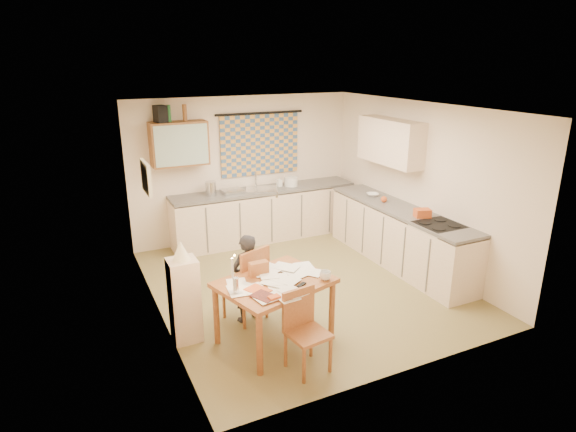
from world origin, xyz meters
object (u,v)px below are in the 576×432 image
person (247,278)px  counter_right (398,237)px  stove (436,255)px  chair_far (246,296)px  dining_table (275,310)px  shelf_stand (185,300)px  counter_back (265,214)px

person → counter_right: bearing=-179.8°
stove → chair_far: 2.77m
chair_far → stove: bearing=153.0°
dining_table → counter_right: bearing=7.5°
shelf_stand → dining_table: bearing=-26.5°
counter_right → dining_table: counter_right is taller
counter_right → stove: same height
counter_back → shelf_stand: bearing=-128.7°
dining_table → shelf_stand: (-0.91, 0.45, 0.12)m
chair_far → dining_table: bearing=80.4°
stove → dining_table: stove is taller
stove → shelf_stand: (-3.54, 0.15, 0.04)m
dining_table → stove: bearing=-9.6°
dining_table → counter_back: bearing=52.7°
person → shelf_stand: size_ratio=1.13×
counter_back → shelf_stand: shelf_stand is taller
dining_table → shelf_stand: shelf_stand is taller
counter_back → counter_right: (1.44, -1.93, -0.00)m
counter_back → dining_table: bearing=-111.1°
counter_back → chair_far: (-1.31, -2.48, -0.15)m
counter_right → person: size_ratio=2.63×
counter_right → person: bearing=-167.8°
chair_far → person: person is taller
person → shelf_stand: person is taller
stove → dining_table: 2.65m
person → chair_far: bearing=-102.1°
counter_back → stove: size_ratio=3.59×
counter_back → stove: 3.13m
counter_right → shelf_stand: shelf_stand is taller
stove → counter_back: bearing=117.4°
counter_back → chair_far: size_ratio=3.40×
counter_right → stove: (-0.00, -0.85, 0.01)m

